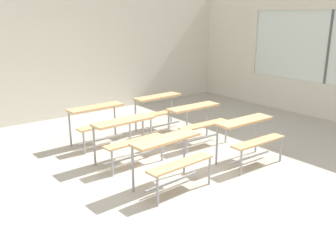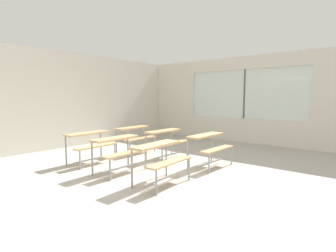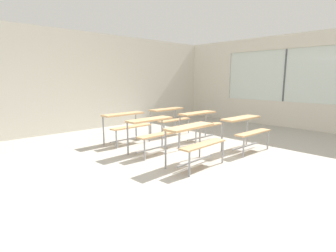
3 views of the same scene
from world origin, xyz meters
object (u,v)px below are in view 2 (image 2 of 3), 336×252
desk_bench_r2c0 (90,140)px  desk_bench_r1c1 (167,137)px  desk_bench_r2c1 (135,133)px  desk_bench_r1c0 (119,146)px  desk_bench_r0c1 (210,143)px  desk_bench_r0c0 (161,154)px

desk_bench_r2c0 → desk_bench_r1c1: bearing=-39.0°
desk_bench_r2c1 → desk_bench_r1c0: bearing=-144.9°
desk_bench_r1c1 → desk_bench_r2c1: (0.00, 1.17, 0.00)m
desk_bench_r1c1 → desk_bench_r2c0: bearing=144.2°
desk_bench_r0c1 → desk_bench_r1c0: same height
desk_bench_r1c1 → desk_bench_r2c0: 1.89m
desk_bench_r0c1 → desk_bench_r1c0: 2.05m
desk_bench_r2c0 → desk_bench_r2c1: bearing=-0.8°
desk_bench_r0c1 → desk_bench_r1c0: bearing=143.6°
desk_bench_r1c0 → desk_bench_r0c0: bearing=-92.2°
desk_bench_r1c0 → desk_bench_r2c0: (0.07, 1.14, 0.00)m
desk_bench_r0c1 → desk_bench_r1c1: 1.25m
desk_bench_r1c0 → desk_bench_r2c0: bearing=84.6°
desk_bench_r2c1 → desk_bench_r2c0: bearing=179.7°
desk_bench_r2c1 → desk_bench_r1c1: bearing=-91.4°
desk_bench_r0c1 → desk_bench_r2c0: bearing=124.4°
desk_bench_r0c1 → desk_bench_r2c0: 2.85m
desk_bench_r0c0 → desk_bench_r0c1: same height
desk_bench_r0c1 → desk_bench_r1c1: same height
desk_bench_r0c0 → desk_bench_r2c0: (0.07, 2.33, 0.00)m
desk_bench_r0c0 → desk_bench_r1c1: (1.58, 1.18, 0.00)m
desk_bench_r0c0 → desk_bench_r2c1: same height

